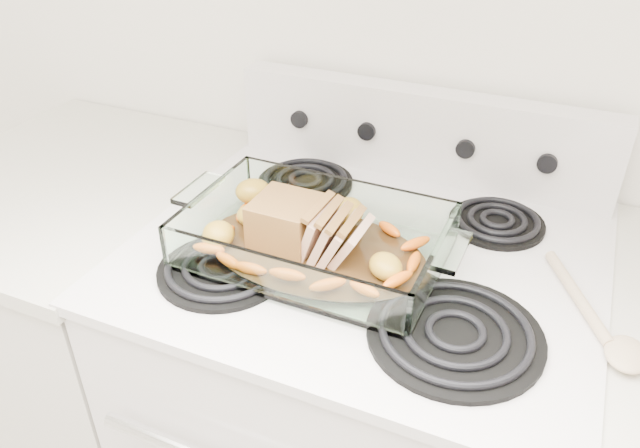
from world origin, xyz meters
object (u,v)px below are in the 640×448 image
at_px(counter_left, 108,340).
at_px(baking_dish, 315,244).
at_px(electric_range, 359,423).
at_px(pork_roast, 300,227).

relative_size(counter_left, baking_dish, 2.27).
distance_m(electric_range, pork_roast, 0.52).
height_order(counter_left, pork_roast, pork_roast).
xyz_separation_m(counter_left, pork_roast, (0.57, -0.07, 0.53)).
xyz_separation_m(baking_dish, pork_roast, (-0.03, 0.00, 0.03)).
bearing_deg(pork_roast, electric_range, 34.38).
xyz_separation_m(counter_left, baking_dish, (0.60, -0.07, 0.50)).
bearing_deg(pork_roast, counter_left, 172.37).
distance_m(electric_range, counter_left, 0.67).
bearing_deg(baking_dish, electric_range, 45.56).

